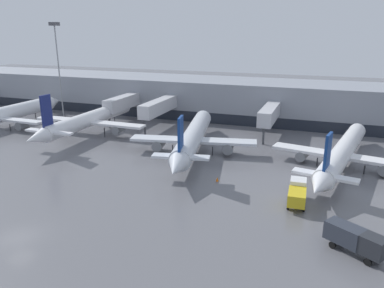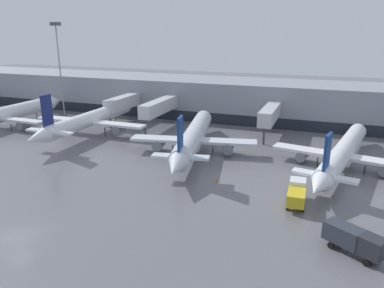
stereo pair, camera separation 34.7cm
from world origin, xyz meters
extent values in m
plane|color=slate|center=(0.00, 0.00, 0.00)|extent=(320.00, 320.00, 0.00)
cube|color=gray|center=(0.00, 62.00, 4.50)|extent=(160.00, 16.00, 9.00)
cube|color=#1E232D|center=(0.00, 53.95, 1.20)|extent=(156.80, 0.10, 2.40)
cube|color=#BCBCC1|center=(-15.48, 47.87, 4.60)|extent=(2.60, 12.26, 2.80)
cylinder|color=#3F4247|center=(-15.48, 42.34, 1.60)|extent=(0.44, 0.44, 3.20)
cube|color=#BCBCC1|center=(18.06, 47.44, 4.60)|extent=(2.60, 13.12, 2.80)
cylinder|color=#3F4247|center=(18.06, 41.48, 1.60)|extent=(0.44, 0.44, 3.20)
cube|color=#BCBCC1|center=(-5.68, 46.63, 4.60)|extent=(2.60, 14.73, 2.80)
cylinder|color=#3F4247|center=(-5.68, 39.87, 1.60)|extent=(0.44, 0.44, 3.20)
cylinder|color=silver|center=(-37.54, 34.45, 2.90)|extent=(3.79, 29.97, 3.24)
cone|color=silver|center=(-37.23, 51.18, 2.90)|extent=(3.15, 3.62, 3.08)
cylinder|color=slate|center=(-31.24, 33.58, 1.27)|extent=(1.83, 2.54, 1.78)
cylinder|color=#2D2D33|center=(-37.36, 44.17, 0.72)|extent=(0.20, 0.20, 1.44)
cylinder|color=#2D2D33|center=(-33.96, 32.89, 0.72)|extent=(0.20, 0.20, 1.44)
cylinder|color=white|center=(31.68, 33.62, 2.63)|extent=(8.13, 27.87, 2.90)
cone|color=white|center=(34.63, 48.85, 2.63)|extent=(3.31, 3.65, 2.75)
cone|color=white|center=(28.62, 17.83, 2.63)|extent=(3.39, 4.77, 2.61)
cube|color=white|center=(31.55, 32.94, 2.05)|extent=(21.53, 6.83, 0.44)
cube|color=white|center=(29.25, 21.05, 2.92)|extent=(8.28, 3.09, 0.35)
cube|color=navy|center=(29.25, 21.05, 5.96)|extent=(0.84, 2.56, 4.92)
cylinder|color=slate|center=(25.67, 34.08, 1.17)|extent=(2.15, 3.35, 1.59)
cylinder|color=#2D2D33|center=(33.40, 42.50, 0.66)|extent=(0.20, 0.20, 1.32)
cylinder|color=#2D2D33|center=(28.06, 32.90, 0.66)|extent=(0.20, 0.20, 1.32)
cylinder|color=#2D2D33|center=(34.78, 31.60, 0.66)|extent=(0.20, 0.20, 1.32)
cylinder|color=silver|center=(7.39, 32.81, 2.98)|extent=(8.54, 27.09, 3.28)
cone|color=silver|center=(4.37, 47.80, 2.98)|extent=(3.76, 4.15, 3.11)
cone|color=silver|center=(10.53, 17.18, 2.98)|extent=(3.86, 5.40, 2.95)
cube|color=silver|center=(7.52, 32.15, 2.32)|extent=(21.85, 7.28, 0.44)
cube|color=silver|center=(9.84, 20.65, 3.31)|extent=(8.41, 3.30, 0.35)
cube|color=navy|center=(9.84, 20.65, 6.53)|extent=(0.90, 2.77, 5.13)
cylinder|color=slate|center=(1.57, 30.95, 1.33)|extent=(2.43, 3.65, 1.80)
cylinder|color=slate|center=(13.47, 33.35, 1.33)|extent=(2.43, 3.65, 1.80)
cylinder|color=#2D2D33|center=(5.66, 41.40, 0.75)|extent=(0.20, 0.20, 1.50)
cylinder|color=#2D2D33|center=(4.25, 30.80, 0.75)|extent=(0.20, 0.20, 1.50)
cylinder|color=#2D2D33|center=(11.05, 32.17, 0.75)|extent=(0.20, 0.20, 1.50)
cylinder|color=white|center=(-16.36, 36.94, 3.24)|extent=(3.13, 26.94, 2.93)
cone|color=white|center=(-16.25, 52.02, 3.24)|extent=(2.81, 3.25, 2.79)
cone|color=white|center=(-16.48, 21.29, 3.24)|extent=(2.67, 4.42, 2.64)
cube|color=white|center=(-16.37, 36.27, 2.65)|extent=(24.42, 2.80, 0.44)
cube|color=white|center=(-16.46, 24.56, 3.53)|extent=(9.28, 1.53, 0.35)
cube|color=navy|center=(-16.46, 24.56, 7.06)|extent=(0.38, 2.36, 5.88)
cylinder|color=slate|center=(-23.20, 36.32, 1.76)|extent=(1.63, 2.89, 1.61)
cylinder|color=slate|center=(-9.54, 36.22, 1.76)|extent=(1.63, 2.89, 1.61)
cylinder|color=#2D2D33|center=(-16.30, 45.69, 0.96)|extent=(0.20, 0.20, 1.92)
cylinder|color=#2D2D33|center=(-20.28, 35.63, 0.96)|extent=(0.20, 0.20, 1.92)
cylinder|color=#2D2D33|center=(-12.47, 35.57, 0.96)|extent=(0.20, 0.20, 1.92)
cube|color=#2D333D|center=(31.43, 9.35, 1.62)|extent=(3.99, 3.46, 1.83)
cube|color=#26282D|center=(33.86, 7.83, 1.62)|extent=(2.78, 2.65, 1.85)
cylinder|color=black|center=(34.37, 8.49, 0.35)|extent=(0.73, 0.58, 0.70)
cylinder|color=black|center=(33.48, 7.07, 0.35)|extent=(0.73, 0.58, 0.70)
cylinder|color=black|center=(31.35, 10.39, 0.35)|extent=(0.73, 0.58, 0.70)
cylinder|color=black|center=(30.46, 8.98, 0.35)|extent=(0.73, 0.58, 0.70)
cube|color=gold|center=(26.31, 16.65, 1.43)|extent=(2.18, 3.49, 1.47)
cube|color=silver|center=(26.20, 19.40, 1.68)|extent=(2.02, 2.17, 1.96)
cylinder|color=black|center=(25.28, 19.44, 0.35)|extent=(0.28, 0.71, 0.70)
cylinder|color=black|center=(27.11, 19.52, 0.35)|extent=(0.28, 0.71, 0.70)
cylinder|color=black|center=(25.42, 16.01, 0.35)|extent=(0.28, 0.71, 0.70)
cylinder|color=black|center=(27.25, 16.08, 0.35)|extent=(0.28, 0.71, 0.70)
cone|color=orange|center=(15.05, 21.43, 0.30)|extent=(0.39, 0.39, 0.59)
cylinder|color=gray|center=(-32.74, 48.61, 10.73)|extent=(0.30, 0.30, 21.47)
cube|color=#4C4C51|center=(-32.74, 48.61, 21.87)|extent=(1.80, 1.80, 0.80)
camera|label=1|loc=(28.54, -25.92, 20.51)|focal=35.00mm
camera|label=2|loc=(28.87, -25.80, 20.51)|focal=35.00mm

